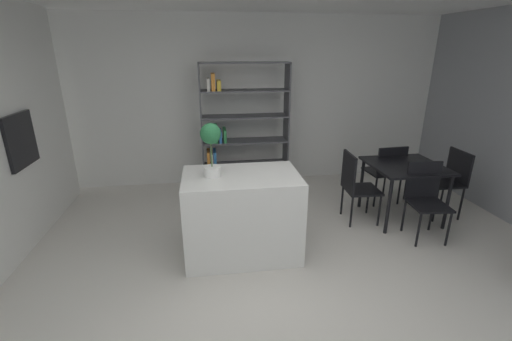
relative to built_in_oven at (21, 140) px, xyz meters
name	(u,v)px	position (x,y,z in m)	size (l,w,h in m)	color
ground_plane	(275,285)	(2.64, -1.29, -1.24)	(9.32, 9.32, 0.00)	beige
back_partition	(242,102)	(2.64, 1.68, 0.12)	(6.78, 0.06, 2.72)	silver
built_in_oven	(21,140)	(0.00, 0.00, 0.00)	(0.06, 0.58, 0.59)	black
kitchen_island	(242,215)	(2.39, -0.64, -0.77)	(1.24, 0.80, 0.94)	silver
potted_plant_on_island	(211,144)	(2.08, -0.64, 0.05)	(0.21, 0.21, 0.56)	white
open_bookshelf	(237,132)	(2.52, 1.25, -0.29)	(1.36, 0.37, 2.01)	#4C4C51
dining_table	(405,171)	(4.61, -0.10, -0.56)	(0.91, 0.89, 0.76)	black
dining_chair_far	(386,169)	(4.62, 0.37, -0.70)	(0.48, 0.48, 0.90)	black
dining_chair_island_side	(355,182)	(3.93, -0.09, -0.69)	(0.45, 0.46, 0.94)	black
dining_chair_near	(425,194)	(4.62, -0.56, -0.70)	(0.45, 0.47, 0.92)	black
dining_chair_window_side	(450,177)	(5.28, -0.10, -0.68)	(0.44, 0.46, 0.92)	black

